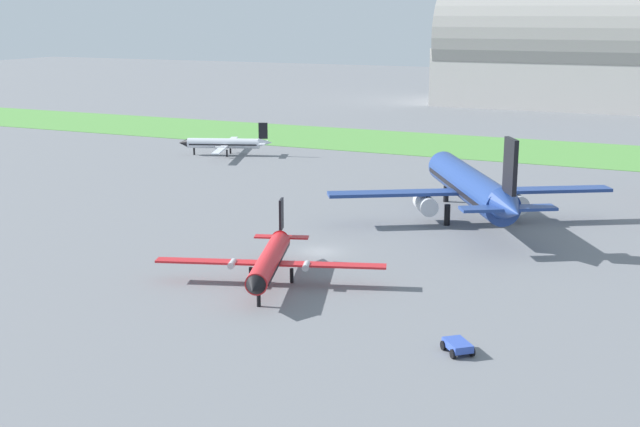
% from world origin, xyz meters
% --- Properties ---
extents(ground_plane, '(600.00, 600.00, 0.00)m').
position_xyz_m(ground_plane, '(0.00, 0.00, 0.00)').
color(ground_plane, slate).
extents(grass_taxiway_strip, '(360.00, 28.00, 0.08)m').
position_xyz_m(grass_taxiway_strip, '(0.00, 76.18, 0.04)').
color(grass_taxiway_strip, '#549342').
rests_on(grass_taxiway_strip, ground_plane).
extents(airplane_foreground_turboprop, '(20.73, 17.93, 6.42)m').
position_xyz_m(airplane_foreground_turboprop, '(0.21, -11.69, 2.35)').
color(airplane_foreground_turboprop, red).
rests_on(airplane_foreground_turboprop, ground_plane).
extents(airplane_midfield_jet, '(30.72, 30.70, 12.10)m').
position_xyz_m(airplane_midfield_jet, '(11.04, 19.11, 4.36)').
color(airplane_midfield_jet, navy).
rests_on(airplane_midfield_jet, ground_plane).
extents(airplane_taxiing_turboprop, '(16.07, 18.56, 5.80)m').
position_xyz_m(airplane_taxiing_turboprop, '(-40.45, 49.25, 2.12)').
color(airplane_taxiing_turboprop, silver).
rests_on(airplane_taxiing_turboprop, ground_plane).
extents(baggage_cart_near_gate, '(2.88, 2.95, 0.90)m').
position_xyz_m(baggage_cart_near_gate, '(20.39, -20.47, 0.57)').
color(baggage_cart_near_gate, '#334FB2').
rests_on(baggage_cart_near_gate, ground_plane).
extents(hangar_distant, '(68.83, 29.37, 32.55)m').
position_xyz_m(hangar_distant, '(2.79, 153.64, 14.54)').
color(hangar_distant, '#BCB7B2').
rests_on(hangar_distant, ground_plane).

